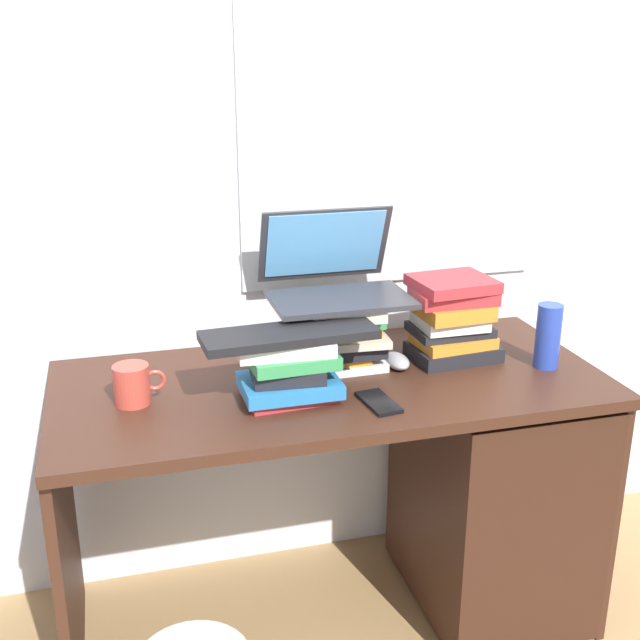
# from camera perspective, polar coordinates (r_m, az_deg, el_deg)

# --- Properties ---
(ground_plane) EXTENTS (6.00, 6.00, 0.00)m
(ground_plane) POSITION_cam_1_polar(r_m,az_deg,el_deg) (2.46, 0.69, -20.36)
(ground_plane) COLOR #9E7A4C
(wall_back) EXTENTS (6.00, 0.06, 2.60)m
(wall_back) POSITION_cam_1_polar(r_m,az_deg,el_deg) (2.27, -1.71, 12.44)
(wall_back) COLOR silver
(wall_back) RESTS_ON ground
(desk) EXTENTS (1.42, 0.64, 0.74)m
(desk) POSITION_cam_1_polar(r_m,az_deg,el_deg) (2.32, 9.67, -11.15)
(desk) COLOR #381E14
(desk) RESTS_ON ground
(book_stack_tall) EXTENTS (0.25, 0.20, 0.19)m
(book_stack_tall) POSITION_cam_1_polar(r_m,az_deg,el_deg) (2.10, 1.44, -1.02)
(book_stack_tall) COLOR white
(book_stack_tall) RESTS_ON desk
(book_stack_keyboard_riser) EXTENTS (0.25, 0.18, 0.15)m
(book_stack_keyboard_riser) POSITION_cam_1_polar(r_m,az_deg,el_deg) (1.93, -2.28, -3.56)
(book_stack_keyboard_riser) COLOR #B22D33
(book_stack_keyboard_riser) RESTS_ON desk
(book_stack_side) EXTENTS (0.24, 0.19, 0.23)m
(book_stack_side) POSITION_cam_1_polar(r_m,az_deg,el_deg) (2.19, 9.43, 0.08)
(book_stack_side) COLOR black
(book_stack_side) RESTS_ON desk
(laptop) EXTENTS (0.36, 0.32, 0.22)m
(laptop) POSITION_cam_1_polar(r_m,az_deg,el_deg) (2.12, 0.99, 3.19)
(laptop) COLOR #2D2D33
(laptop) RESTS_ON book_stack_tall
(keyboard) EXTENTS (0.43, 0.16, 0.02)m
(keyboard) POSITION_cam_1_polar(r_m,az_deg,el_deg) (1.90, -2.22, -1.06)
(keyboard) COLOR black
(keyboard) RESTS_ON book_stack_keyboard_riser
(computer_mouse) EXTENTS (0.06, 0.10, 0.04)m
(computer_mouse) POSITION_cam_1_polar(r_m,az_deg,el_deg) (2.14, 5.53, -2.93)
(computer_mouse) COLOR #A5A8AD
(computer_mouse) RESTS_ON desk
(mug) EXTENTS (0.13, 0.09, 0.10)m
(mug) POSITION_cam_1_polar(r_m,az_deg,el_deg) (1.96, -13.26, -4.51)
(mug) COLOR #B23F33
(mug) RESTS_ON desk
(water_bottle) EXTENTS (0.07, 0.07, 0.17)m
(water_bottle) POSITION_cam_1_polar(r_m,az_deg,el_deg) (2.20, 16.00, -1.11)
(water_bottle) COLOR #263FA5
(water_bottle) RESTS_ON desk
(cell_phone) EXTENTS (0.08, 0.14, 0.01)m
(cell_phone) POSITION_cam_1_polar(r_m,az_deg,el_deg) (1.93, 4.21, -5.89)
(cell_phone) COLOR black
(cell_phone) RESTS_ON desk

